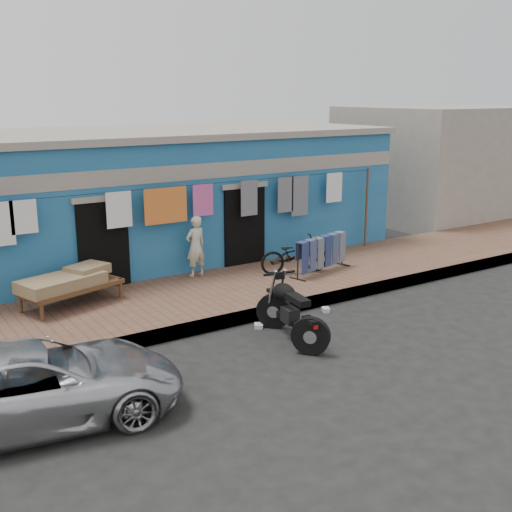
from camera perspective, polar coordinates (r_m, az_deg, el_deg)
The scene contains 15 objects.
ground at distance 11.42m, azimuth 5.58°, elevation -7.69°, with size 80.00×80.00×0.00m, color black.
sidewalk at distance 13.69m, azimuth -2.31°, elevation -3.29°, with size 28.00×3.00×0.25m, color brown.
curb at distance 12.53m, azimuth 1.14°, elevation -4.97°, with size 28.00×0.10×0.25m, color gray.
building at distance 16.79m, azimuth -9.44°, elevation 5.30°, with size 12.20×5.20×3.36m.
neighbor_right at distance 23.45m, azimuth 16.09°, elevation 7.99°, with size 6.00×5.00×3.80m, color #9E9384.
clothesline at distance 14.28m, azimuth -5.43°, elevation 4.37°, with size 10.06×0.06×2.10m.
car at distance 9.05m, azimuth -19.08°, elevation -10.69°, with size 1.81×3.98×1.12m, color #B9B9BE.
seated_person at distance 14.37m, azimuth -5.39°, elevation 0.87°, with size 0.49×0.33×1.37m, color beige.
bicycle at distance 14.62m, azimuth 3.46°, elevation 0.46°, with size 0.57×1.60×1.04m, color black.
motorcycle at distance 11.30m, azimuth 3.18°, elevation -4.82°, with size 0.88×1.82×1.13m, color black, non-canonical shape.
charpoy at distance 12.92m, azimuth -16.06°, elevation -2.78°, with size 2.20×1.49×0.68m, color brown, non-canonical shape.
jeans_rack at distance 14.75m, azimuth 5.80°, elevation 0.18°, with size 1.82×0.79×0.86m, color black, non-canonical shape.
litter_a at distance 12.24m, azimuth 3.53°, elevation -5.88°, with size 0.21×0.16×0.09m, color silver.
litter_b at distance 12.95m, azimuth 6.22°, elevation -4.78°, with size 0.18×0.14×0.09m, color silver.
litter_c at distance 12.04m, azimuth 0.23°, elevation -6.23°, with size 0.19×0.15×0.08m, color silver.
Camera 1 is at (-6.71, -8.19, 4.27)m, focal length 45.00 mm.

